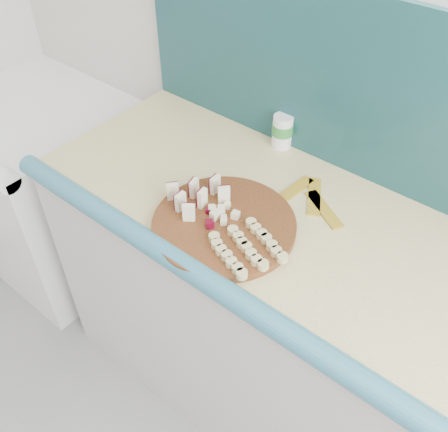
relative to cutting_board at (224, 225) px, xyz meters
name	(u,v)px	position (x,y,z in m)	size (l,w,h in m)	color
kitchen_counter	(378,384)	(0.47, 0.14, -0.47)	(2.20, 0.63, 0.91)	beige
porcelain_fixture	(56,185)	(-1.08, 0.14, -0.52)	(0.70, 0.72, 0.84)	white
cutting_board	(224,225)	(0.00, 0.00, 0.00)	(0.37, 0.37, 0.02)	#44240E
apple_wedges	(197,195)	(-0.10, 0.01, 0.04)	(0.14, 0.16, 0.05)	#F7EDC6
apple_chunks	(219,213)	(-0.02, 0.01, 0.02)	(0.06, 0.06, 0.02)	#FEF0CB
banana_slices	(247,248)	(0.11, -0.04, 0.02)	(0.19, 0.18, 0.02)	#D1BD7F
canister	(282,131)	(-0.10, 0.40, 0.04)	(0.07, 0.07, 0.11)	white
banana_peel	(310,199)	(0.11, 0.24, -0.01)	(0.21, 0.18, 0.01)	gold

